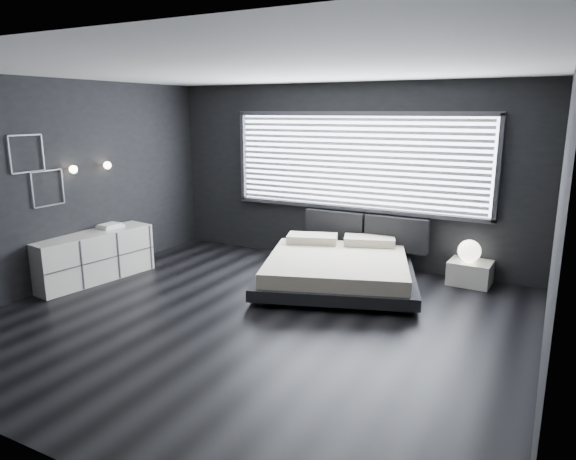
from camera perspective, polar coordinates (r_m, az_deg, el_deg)
The scene contains 12 objects.
room at distance 5.68m, azimuth -4.00°, elevation 3.19°, with size 6.04×6.00×2.80m.
window at distance 7.98m, azimuth 7.53°, elevation 7.49°, with size 4.14×0.09×1.52m.
headboard at distance 8.03m, azimuth 8.52°, elevation -0.03°, with size 1.96×0.16×0.52m.
sconce_near at distance 7.60m, azimuth -22.76°, elevation 6.24°, with size 0.18×0.11×0.11m.
sconce_far at distance 7.99m, azimuth -19.45°, elevation 6.80°, with size 0.18×0.11×0.11m.
wall_art_upper at distance 7.29m, azimuth -27.04°, elevation 7.56°, with size 0.01×0.48×0.48m.
wall_art_lower at distance 7.48m, azimuth -25.11°, elevation 4.22°, with size 0.01×0.48×0.48m.
bed at distance 7.15m, azimuth 5.48°, elevation -4.22°, with size 2.63×2.57×0.54m.
nightstand at distance 7.64m, azimuth 19.57°, elevation -4.49°, with size 0.56×0.47×0.33m, color silver.
orb_lamp at distance 7.53m, azimuth 19.50°, elevation -2.21°, with size 0.31×0.31×0.31m, color white.
dresser at distance 7.83m, azimuth -20.79°, elevation -2.79°, with size 0.74×1.79×0.70m.
book_stack at distance 7.96m, azimuth -19.15°, elevation 0.42°, with size 0.30×0.36×0.07m.
Camera 1 is at (2.95, -4.76, 2.38)m, focal length 32.00 mm.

